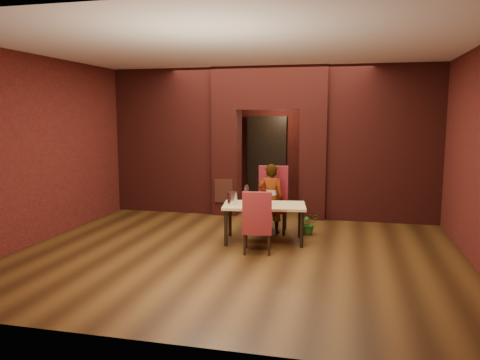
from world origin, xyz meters
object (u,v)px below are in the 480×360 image
(wine_glass_a, at_px, (262,198))
(water_bottle, at_px, (247,194))
(dining_table, at_px, (264,223))
(person_seated, at_px, (271,198))
(chair_near, at_px, (257,221))
(wine_glass_c, at_px, (270,200))
(potted_plant, at_px, (308,223))
(wine_glass_b, at_px, (269,198))
(chair_far, at_px, (272,200))
(wine_bucket, at_px, (232,198))

(wine_glass_a, bearing_deg, water_bottle, 172.66)
(dining_table, distance_m, person_seated, 0.72)
(dining_table, height_order, wine_glass_a, wine_glass_a)
(chair_near, distance_m, wine_glass_c, 0.63)
(person_seated, relative_size, wine_glass_c, 6.59)
(potted_plant, bearing_deg, wine_glass_a, -138.49)
(dining_table, relative_size, potted_plant, 3.48)
(chair_near, xyz_separation_m, wine_glass_b, (0.07, 0.71, 0.25))
(potted_plant, bearing_deg, chair_near, -117.47)
(chair_near, height_order, wine_glass_c, chair_near)
(dining_table, xyz_separation_m, wine_glass_a, (-0.05, 0.03, 0.43))
(wine_glass_b, relative_size, water_bottle, 0.59)
(chair_far, relative_size, water_bottle, 3.82)
(person_seated, bearing_deg, wine_bucket, 55.42)
(wine_glass_a, bearing_deg, wine_glass_b, 15.72)
(person_seated, height_order, wine_glass_b, person_seated)
(wine_bucket, relative_size, potted_plant, 0.52)
(dining_table, bearing_deg, chair_far, 79.64)
(chair_far, xyz_separation_m, wine_glass_c, (0.08, -0.78, 0.14))
(person_seated, distance_m, water_bottle, 0.69)
(person_seated, distance_m, wine_glass_a, 0.63)
(wine_bucket, height_order, potted_plant, wine_bucket)
(wine_glass_c, bearing_deg, person_seated, 97.88)
(chair_near, bearing_deg, wine_glass_a, -93.60)
(person_seated, bearing_deg, chair_far, -102.70)
(wine_glass_a, relative_size, wine_bucket, 0.99)
(dining_table, xyz_separation_m, chair_far, (0.02, 0.71, 0.28))
(chair_near, xyz_separation_m, potted_plant, (0.70, 1.34, -0.30))
(wine_glass_a, bearing_deg, chair_far, 83.79)
(wine_glass_c, xyz_separation_m, wine_bucket, (-0.65, -0.01, 0.01))
(chair_far, xyz_separation_m, chair_near, (-0.01, -1.35, -0.11))
(wine_glass_a, height_order, wine_glass_b, wine_glass_a)
(wine_glass_c, bearing_deg, chair_far, 96.10)
(chair_far, height_order, potted_plant, chair_far)
(wine_glass_b, distance_m, potted_plant, 1.05)
(wine_glass_b, xyz_separation_m, potted_plant, (0.63, 0.63, -0.55))
(wine_glass_a, distance_m, wine_glass_b, 0.13)
(wine_glass_b, bearing_deg, chair_near, -95.69)
(person_seated, height_order, potted_plant, person_seated)
(dining_table, distance_m, water_bottle, 0.59)
(chair_near, distance_m, wine_glass_a, 0.72)
(dining_table, height_order, chair_near, chair_near)
(person_seated, height_order, wine_glass_a, person_seated)
(wine_glass_a, bearing_deg, chair_near, -85.01)
(person_seated, height_order, wine_bucket, person_seated)
(chair_far, bearing_deg, wine_glass_b, -89.57)
(chair_far, bearing_deg, dining_table, -96.33)
(water_bottle, bearing_deg, wine_glass_c, -17.97)
(person_seated, bearing_deg, wine_glass_c, 100.41)
(person_seated, distance_m, wine_glass_c, 0.74)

